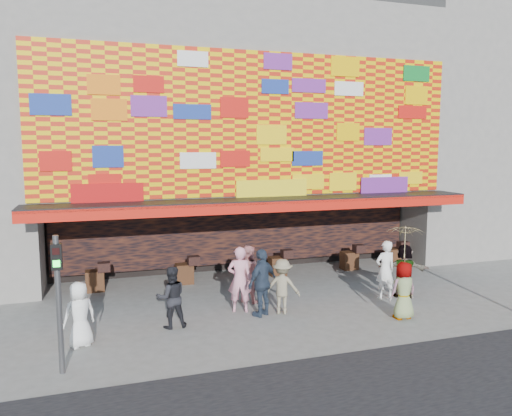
# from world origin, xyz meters

# --- Properties ---
(ground) EXTENTS (90.00, 90.00, 0.00)m
(ground) POSITION_xyz_m (0.00, 0.00, 0.00)
(ground) COLOR slate
(ground) RESTS_ON ground
(shop_building) EXTENTS (15.20, 9.40, 10.00)m
(shop_building) POSITION_xyz_m (0.00, 8.18, 5.23)
(shop_building) COLOR gray
(shop_building) RESTS_ON ground
(neighbor_right) EXTENTS (11.00, 8.00, 12.00)m
(neighbor_right) POSITION_xyz_m (13.00, 8.00, 6.00)
(neighbor_right) COLOR gray
(neighbor_right) RESTS_ON ground
(signal_left) EXTENTS (0.22, 0.20, 3.00)m
(signal_left) POSITION_xyz_m (-6.20, -1.50, 1.86)
(signal_left) COLOR #59595B
(signal_left) RESTS_ON ground
(ped_a) EXTENTS (0.92, 0.78, 1.60)m
(ped_a) POSITION_xyz_m (-5.85, -0.12, 0.80)
(ped_a) COLOR white
(ped_a) RESTS_ON ground
(ped_b) EXTENTS (0.81, 0.66, 1.94)m
(ped_b) POSITION_xyz_m (-1.47, 1.14, 0.97)
(ped_b) COLOR pink
(ped_b) RESTS_ON ground
(ped_c) EXTENTS (0.83, 0.66, 1.67)m
(ped_c) POSITION_xyz_m (-3.56, 0.47, 0.83)
(ped_c) COLOR black
(ped_c) RESTS_ON ground
(ped_d) EXTENTS (1.19, 1.00, 1.60)m
(ped_d) POSITION_xyz_m (-0.34, 0.62, 0.80)
(ped_d) COLOR gray
(ped_d) RESTS_ON ground
(ped_e) EXTENTS (1.22, 0.99, 1.94)m
(ped_e) POSITION_xyz_m (-0.95, 0.60, 0.97)
(ped_e) COLOR #2D3A4F
(ped_e) RESTS_ON ground
(ped_f) EXTENTS (1.66, 1.19, 1.73)m
(ped_f) POSITION_xyz_m (3.94, 0.89, 0.86)
(ped_f) COLOR gray
(ped_f) RESTS_ON ground
(ped_g) EXTENTS (0.81, 0.54, 1.63)m
(ped_g) POSITION_xyz_m (2.72, -0.86, 0.81)
(ped_g) COLOR gray
(ped_g) RESTS_ON ground
(ped_h) EXTENTS (0.68, 0.45, 1.86)m
(ped_h) POSITION_xyz_m (3.27, 0.93, 0.93)
(ped_h) COLOR white
(ped_h) RESTS_ON ground
(ped_i) EXTENTS (1.09, 1.09, 1.78)m
(ped_i) POSITION_xyz_m (-0.97, 1.97, 0.89)
(ped_i) COLOR #D18787
(ped_i) RESTS_ON ground
(parasol) EXTENTS (1.21, 1.22, 1.90)m
(parasol) POSITION_xyz_m (2.72, -0.86, 2.17)
(parasol) COLOR #FFF3A0
(parasol) RESTS_ON ground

